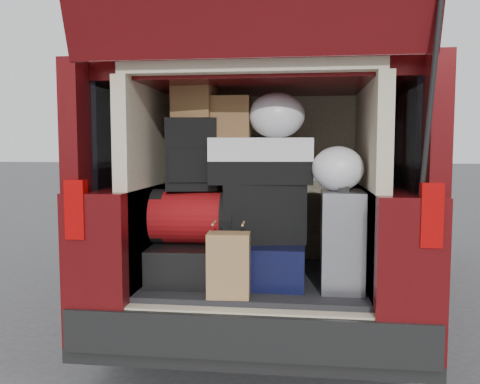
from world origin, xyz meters
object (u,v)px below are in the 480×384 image
at_px(silver_roller, 342,240).
at_px(backpack, 191,154).
at_px(black_soft_case, 263,212).
at_px(twotone_duffel, 259,161).
at_px(black_hardshell, 186,262).
at_px(red_duffel, 194,217).
at_px(kraft_bag, 229,265).
at_px(navy_hardshell, 267,261).

relative_size(silver_roller, backpack, 1.29).
xyz_separation_m(silver_roller, backpack, (-0.87, 0.10, 0.47)).
xyz_separation_m(black_soft_case, twotone_duffel, (-0.02, 0.00, 0.30)).
relative_size(black_hardshell, twotone_duffel, 0.91).
xyz_separation_m(red_duffel, backpack, (-0.01, -0.00, 0.37)).
bearing_deg(black_hardshell, kraft_bag, -49.62).
bearing_deg(kraft_bag, black_soft_case, 64.60).
relative_size(black_hardshell, navy_hardshell, 1.00).
bearing_deg(backpack, black_hardshell, -150.19).
distance_m(navy_hardshell, twotone_duffel, 0.59).
distance_m(silver_roller, kraft_bag, 0.65).
bearing_deg(red_duffel, silver_roller, -8.58).
bearing_deg(black_soft_case, backpack, 173.13).
bearing_deg(backpack, twotone_duffel, -8.66).
relative_size(navy_hardshell, twotone_duffel, 0.91).
height_order(navy_hardshell, kraft_bag, kraft_bag).
bearing_deg(navy_hardshell, black_hardshell, -176.35).
bearing_deg(silver_roller, black_hardshell, 175.67).
height_order(black_soft_case, backpack, backpack).
distance_m(silver_roller, twotone_duffel, 0.65).
distance_m(red_duffel, twotone_duffel, 0.51).
height_order(backpack, twotone_duffel, backpack).
bearing_deg(backpack, silver_roller, -17.86).
bearing_deg(twotone_duffel, black_soft_case, -14.63).
relative_size(silver_roller, kraft_bag, 1.60).
distance_m(black_hardshell, twotone_duffel, 0.74).
height_order(black_hardshell, silver_roller, silver_roller).
bearing_deg(black_soft_case, black_hardshell, 176.18).
distance_m(black_hardshell, kraft_bag, 0.45).
bearing_deg(navy_hardshell, twotone_duffel, 159.91).
height_order(silver_roller, kraft_bag, silver_roller).
bearing_deg(silver_roller, black_soft_case, 165.93).
relative_size(navy_hardshell, black_soft_case, 1.14).
relative_size(black_hardshell, backpack, 1.27).
bearing_deg(kraft_bag, black_hardshell, 130.13).
distance_m(black_hardshell, backpack, 0.63).
relative_size(navy_hardshell, silver_roller, 0.98).
bearing_deg(black_soft_case, red_duffel, 172.99).
xyz_separation_m(black_hardshell, twotone_duffel, (0.43, 0.04, 0.60)).
bearing_deg(navy_hardshell, silver_roller, -12.60).
relative_size(navy_hardshell, kraft_bag, 1.57).
distance_m(black_hardshell, navy_hardshell, 0.48).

